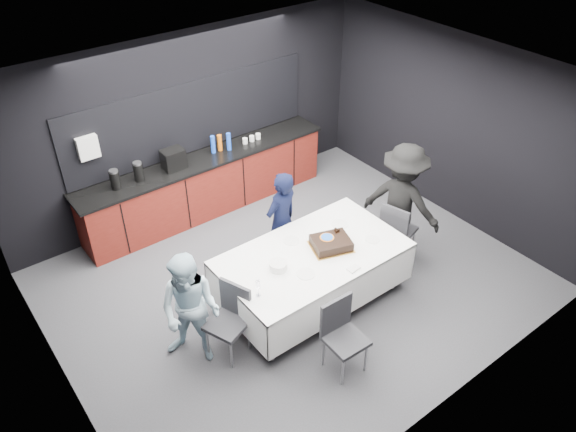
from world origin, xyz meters
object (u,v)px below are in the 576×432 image
Objects in this scene: person_center at (281,221)px; champagne_flute at (258,285)px; party_table at (312,261)px; cake_assembly at (331,243)px; plate_stack at (278,266)px; chair_left at (231,315)px; chair_near at (341,331)px; person_left at (191,310)px; chair_right at (397,228)px; person_right at (402,202)px.

champagne_flute is at bearing 32.65° from person_center.
cake_assembly is at bearing -12.08° from party_table.
chair_left reaches higher than plate_stack.
cake_assembly reaches higher than chair_near.
champagne_flute is at bearing 29.88° from person_left.
champagne_flute reaches higher than chair_left.
champagne_flute reaches higher than chair_right.
person_right is at bearing 32.36° from chair_right.
cake_assembly is at bearing 0.71° from chair_left.
person_center is at bearing 99.00° from cake_assembly.
party_table is at bearing -1.02° from plate_stack.
chair_left is 2.72m from chair_right.
person_center reaches higher than chair_near.
person_center reaches higher than plate_stack.
chair_near is (-0.67, -0.97, -0.31)m from cake_assembly.
champagne_flute is at bearing -167.43° from party_table.
person_right is at bearing 0.47° from plate_stack.
chair_left is at bearing -179.74° from chair_right.
chair_near is 0.63× the size of person_left.
chair_left is 2.87m from person_right.
champagne_flute is 1.50m from person_center.
cake_assembly is 0.87m from person_center.
party_table is 10.78× the size of plate_stack.
cake_assembly is 1.93m from person_left.
chair_right is at bearing 0.26° from chair_left.
person_left is (-0.70, 0.30, -0.20)m from champagne_flute.
person_right reaches higher than plate_stack.
party_table is 2.51× the size of chair_left.
person_center is 0.86× the size of person_right.
cake_assembly is 0.77m from plate_stack.
party_table is 0.33m from cake_assembly.
party_table is 10.36× the size of champagne_flute.
person_right is (0.14, 0.09, 0.33)m from chair_right.
cake_assembly is 1.23m from champagne_flute.
cake_assembly is at bearing 55.36° from chair_near.
chair_left is (-1.26, -0.07, -0.11)m from party_table.
person_left is at bearing 158.98° from chair_left.
chair_left is 1.00× the size of chair_right.
person_center is at bearing 42.95° from person_right.
person_right is at bearing 52.03° from person_left.
plate_stack is 0.12× the size of person_right.
champagne_flute is 0.15× the size of person_center.
party_table is 1.34× the size of person_right.
chair_left is at bearing 21.88° from person_center.
person_left reaches higher than chair_near.
chair_left is at bearing -179.29° from cake_assembly.
person_right reaches higher than chair_left.
person_right is at bearing 27.47° from chair_near.
chair_near is 0.62× the size of person_center.
person_left is at bearing 177.08° from party_table.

